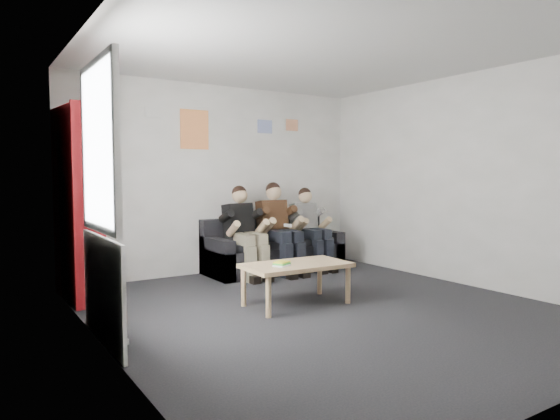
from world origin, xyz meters
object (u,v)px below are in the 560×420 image
object	(u,v)px
person_middle	(280,229)
coffee_table	(296,268)
bookshelf	(81,204)
person_left	(245,232)
sofa	(273,252)
person_right	(311,229)

from	to	relation	value
person_middle	coffee_table	bearing A→B (deg)	-112.55
bookshelf	person_middle	size ratio (longest dim) A/B	1.66
person_left	person_middle	size ratio (longest dim) A/B	0.97
sofa	person_middle	size ratio (longest dim) A/B	1.54
sofa	bookshelf	xyz separation A→B (m)	(-2.72, -0.27, 0.81)
sofa	person_left	bearing A→B (deg)	-161.26
coffee_table	sofa	bearing A→B (deg)	65.56
sofa	bookshelf	size ratio (longest dim) A/B	0.93
sofa	person_right	size ratio (longest dim) A/B	1.65
sofa	coffee_table	world-z (taller)	sofa
sofa	person_right	xyz separation A→B (m)	(0.56, -0.19, 0.33)
coffee_table	person_left	size ratio (longest dim) A/B	0.90
sofa	person_left	distance (m)	0.69
bookshelf	person_left	world-z (taller)	bookshelf
person_left	person_middle	bearing A→B (deg)	-8.31
person_middle	person_left	bearing A→B (deg)	-175.81
bookshelf	person_middle	world-z (taller)	bookshelf
person_middle	bookshelf	bearing A→B (deg)	-173.99
coffee_table	person_right	distance (m)	2.12
coffee_table	person_left	distance (m)	1.63
sofa	person_right	bearing A→B (deg)	-18.51
bookshelf	person_right	world-z (taller)	bookshelf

